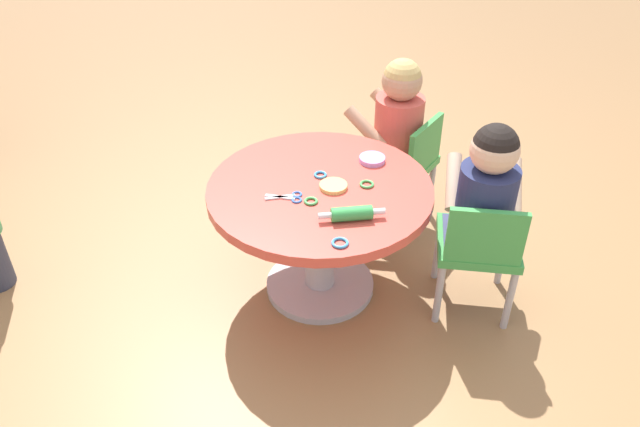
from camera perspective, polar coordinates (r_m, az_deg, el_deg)
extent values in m
plane|color=#9E7247|center=(2.61, 0.00, -6.68)|extent=(10.00, 10.00, 0.00)
cylinder|color=silver|center=(2.60, 0.00, -6.43)|extent=(0.44, 0.44, 0.03)
cylinder|color=silver|center=(2.46, 0.00, -2.73)|extent=(0.12, 0.12, 0.46)
cylinder|color=#D84C3F|center=(2.32, 0.00, 2.10)|extent=(0.84, 0.84, 0.04)
cylinder|color=#B7B7BC|center=(2.65, 16.25, -3.72)|extent=(0.03, 0.03, 0.28)
cylinder|color=#B7B7BC|center=(2.62, 10.64, -3.32)|extent=(0.03, 0.03, 0.28)
cylinder|color=#B7B7BC|center=(2.45, 16.84, -7.53)|extent=(0.03, 0.03, 0.28)
cylinder|color=#B7B7BC|center=(2.42, 10.75, -7.16)|extent=(0.03, 0.03, 0.28)
cube|color=green|center=(2.43, 14.14, -2.55)|extent=(0.37, 0.37, 0.04)
cube|color=green|center=(2.25, 14.84, -2.09)|extent=(0.10, 0.27, 0.22)
cube|color=#3F4772|center=(2.43, 14.15, -2.51)|extent=(0.34, 0.33, 0.04)
cylinder|color=navy|center=(2.33, 14.74, 0.78)|extent=(0.21, 0.21, 0.30)
sphere|color=beige|center=(2.22, 15.62, 5.59)|extent=(0.17, 0.17, 0.17)
sphere|color=black|center=(2.21, 15.67, 5.87)|extent=(0.16, 0.16, 0.16)
cylinder|color=beige|center=(2.42, 17.22, 2.37)|extent=(0.22, 0.12, 0.17)
cylinder|color=beige|center=(2.39, 12.04, 2.82)|extent=(0.22, 0.12, 0.17)
cylinder|color=#B7B7BC|center=(3.08, 5.72, 3.76)|extent=(0.03, 0.03, 0.28)
cylinder|color=#B7B7BC|center=(2.89, 3.15, 1.54)|extent=(0.03, 0.03, 0.28)
cylinder|color=#B7B7BC|center=(2.99, 10.04, 2.23)|extent=(0.03, 0.03, 0.28)
cylinder|color=#B7B7BC|center=(2.79, 7.68, -0.16)|extent=(0.03, 0.03, 0.28)
cube|color=green|center=(2.85, 6.87, 4.54)|extent=(0.42, 0.42, 0.04)
cube|color=green|center=(2.74, 9.53, 5.98)|extent=(0.21, 0.20, 0.22)
cube|color=#3F4772|center=(2.85, 6.87, 4.57)|extent=(0.38, 0.38, 0.04)
cylinder|color=#D8594C|center=(2.77, 7.12, 7.59)|extent=(0.21, 0.21, 0.30)
sphere|color=tan|center=(2.67, 7.47, 11.88)|extent=(0.17, 0.17, 0.17)
sphere|color=tan|center=(2.67, 7.50, 12.13)|extent=(0.16, 0.16, 0.16)
cylinder|color=tan|center=(2.89, 6.45, 9.39)|extent=(0.19, 0.19, 0.17)
cylinder|color=tan|center=(2.71, 4.16, 7.74)|extent=(0.19, 0.19, 0.17)
cylinder|color=green|center=(2.12, 2.90, -0.01)|extent=(0.05, 0.14, 0.05)
cylinder|color=white|center=(2.11, 0.43, -0.20)|extent=(0.02, 0.05, 0.02)
cylinder|color=white|center=(2.14, 5.34, 0.18)|extent=(0.02, 0.05, 0.02)
cube|color=silver|center=(2.25, -3.65, 1.50)|extent=(0.02, 0.11, 0.01)
cube|color=silver|center=(2.25, -3.65, 1.50)|extent=(0.05, 0.11, 0.01)
torus|color=#3F72CC|center=(2.26, -2.10, 1.75)|extent=(0.04, 0.04, 0.01)
torus|color=#3F72CC|center=(2.23, -2.13, 1.24)|extent=(0.04, 0.04, 0.01)
cylinder|color=#F2CC72|center=(2.29, 1.22, 2.52)|extent=(0.10, 0.10, 0.02)
cylinder|color=#CC99E5|center=(2.46, 4.77, 4.94)|extent=(0.10, 0.10, 0.02)
torus|color=#3F99D8|center=(2.36, 0.03, 3.54)|extent=(0.05, 0.05, 0.01)
torus|color=#4CB259|center=(2.22, -0.83, 1.14)|extent=(0.05, 0.05, 0.01)
torus|color=#3F99D8|center=(2.03, 1.84, -2.68)|extent=(0.06, 0.06, 0.01)
torus|color=#4CB259|center=(2.31, 4.28, 2.68)|extent=(0.05, 0.05, 0.01)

